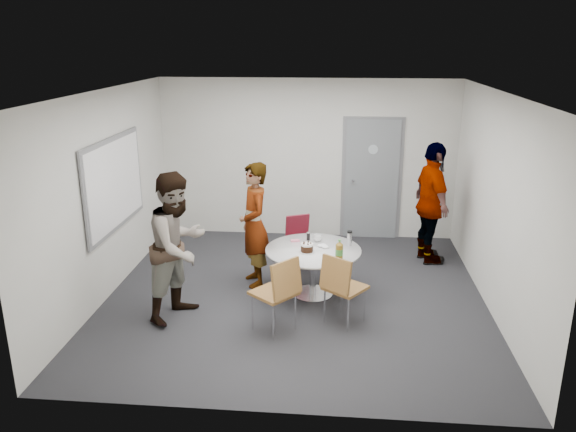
# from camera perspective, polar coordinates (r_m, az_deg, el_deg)

# --- Properties ---
(floor) EXTENTS (5.00, 5.00, 0.00)m
(floor) POSITION_cam_1_polar(r_m,az_deg,el_deg) (7.65, 0.76, -8.06)
(floor) COLOR black
(floor) RESTS_ON ground
(ceiling) EXTENTS (5.00, 5.00, 0.00)m
(ceiling) POSITION_cam_1_polar(r_m,az_deg,el_deg) (6.92, 0.85, 12.51)
(ceiling) COLOR silver
(ceiling) RESTS_ON wall_back
(wall_back) EXTENTS (5.00, 0.00, 5.00)m
(wall_back) POSITION_cam_1_polar(r_m,az_deg,el_deg) (9.59, 1.96, 5.79)
(wall_back) COLOR silver
(wall_back) RESTS_ON floor
(wall_left) EXTENTS (0.00, 5.00, 5.00)m
(wall_left) POSITION_cam_1_polar(r_m,az_deg,el_deg) (7.76, -17.94, 2.08)
(wall_left) COLOR silver
(wall_left) RESTS_ON floor
(wall_right) EXTENTS (0.00, 5.00, 5.00)m
(wall_right) POSITION_cam_1_polar(r_m,az_deg,el_deg) (7.42, 20.44, 1.12)
(wall_right) COLOR silver
(wall_right) RESTS_ON floor
(wall_front) EXTENTS (5.00, 0.00, 5.00)m
(wall_front) POSITION_cam_1_polar(r_m,az_deg,el_deg) (4.83, -1.52, -6.43)
(wall_front) COLOR silver
(wall_front) RESTS_ON floor
(door) EXTENTS (1.02, 0.17, 2.12)m
(door) POSITION_cam_1_polar(r_m,az_deg,el_deg) (9.65, 8.48, 3.70)
(door) COLOR slate
(door) RESTS_ON wall_back
(whiteboard) EXTENTS (0.04, 1.90, 1.25)m
(whiteboard) POSITION_cam_1_polar(r_m,az_deg,el_deg) (7.90, -17.19, 3.17)
(whiteboard) COLOR slate
(whiteboard) RESTS_ON wall_left
(table) EXTENTS (1.27, 1.27, 0.94)m
(table) POSITION_cam_1_polar(r_m,az_deg,el_deg) (7.44, 2.71, -4.04)
(table) COLOR silver
(table) RESTS_ON floor
(chair_near_left) EXTENTS (0.65, 0.64, 0.93)m
(chair_near_left) POSITION_cam_1_polar(r_m,az_deg,el_deg) (6.51, -0.89, -7.32)
(chair_near_left) COLOR brown
(chair_near_left) RESTS_ON floor
(chair_near_right) EXTENTS (0.61, 0.62, 0.90)m
(chair_near_right) POSITION_cam_1_polar(r_m,az_deg,el_deg) (6.71, 5.40, -6.81)
(chair_near_right) COLOR brown
(chair_near_right) RESTS_ON floor
(chair_far) EXTENTS (0.51, 0.53, 0.80)m
(chair_far) POSITION_cam_1_polar(r_m,az_deg,el_deg) (8.38, 1.19, -2.13)
(chair_far) COLOR maroon
(chair_far) RESTS_ON floor
(person_main) EXTENTS (0.62, 0.74, 1.74)m
(person_main) POSITION_cam_1_polar(r_m,az_deg,el_deg) (7.71, -3.45, -0.91)
(person_main) COLOR #A5C6EA
(person_main) RESTS_ON floor
(person_left) EXTENTS (1.01, 1.11, 1.84)m
(person_left) POSITION_cam_1_polar(r_m,az_deg,el_deg) (6.91, -11.08, -3.03)
(person_left) COLOR white
(person_left) RESTS_ON floor
(person_right) EXTENTS (0.68, 1.17, 1.87)m
(person_right) POSITION_cam_1_polar(r_m,az_deg,el_deg) (8.74, 14.39, 1.23)
(person_right) COLOR black
(person_right) RESTS_ON floor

